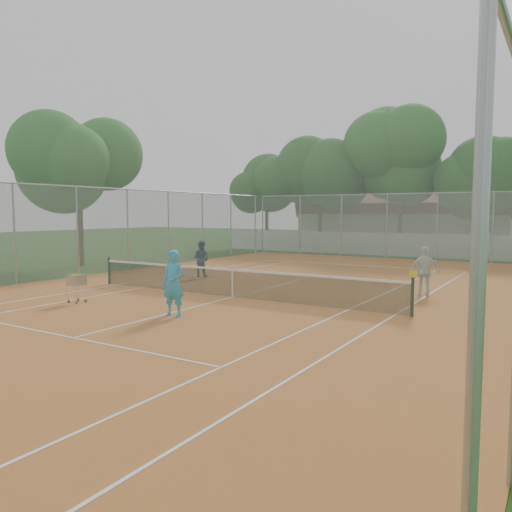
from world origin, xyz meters
The scene contains 12 objects.
ground centered at (0.00, 0.00, 0.00)m, with size 120.00×120.00×0.00m, color #15350E.
court_pad centered at (0.00, 0.00, 0.01)m, with size 18.00×34.00×0.02m, color #B85F23.
court_lines centered at (0.00, 0.00, 0.02)m, with size 10.98×23.78×0.01m, color white.
tennis_net centered at (0.00, 0.00, 0.51)m, with size 11.88×0.10×0.98m, color black.
perimeter_fence centered at (0.00, 0.00, 2.00)m, with size 18.00×34.00×4.00m, color slate.
boundary_wall centered at (0.00, 19.00, 0.75)m, with size 26.00×0.30×1.50m, color white.
clubhouse centered at (-2.00, 29.00, 2.20)m, with size 16.40×9.00×4.40m, color beige.
tropical_trees centered at (0.00, 22.00, 5.00)m, with size 29.00×19.00×10.00m, color #0F380E.
player_near centered at (0.36, -3.38, 0.93)m, with size 0.67×0.44×1.82m, color #1893D1.
player_far_left centered at (-4.17, 3.66, 0.82)m, with size 0.77×0.60×1.59m, color #191C4B.
player_far_right centered at (5.43, 3.62, 0.87)m, with size 0.99×0.41×1.70m, color silver.
ball_hopper centered at (-3.59, -3.43, 0.51)m, with size 0.47×0.47×0.98m, color #BCBBC3.
Camera 1 is at (9.35, -13.67, 2.86)m, focal length 35.00 mm.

